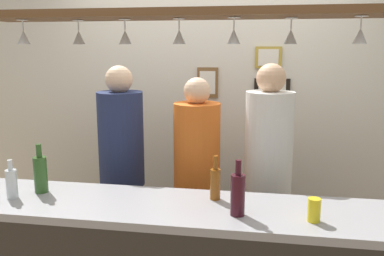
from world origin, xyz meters
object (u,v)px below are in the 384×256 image
at_px(person_middle_orange_shirt, 197,166).
at_px(person_right_white_patterned_shirt, 268,161).
at_px(bottle_soda_clear, 12,183).
at_px(drink_can, 314,210).
at_px(bottle_beer_amber_tall, 215,183).
at_px(person_left_navy_shirt, 122,156).
at_px(picture_frame_upper_small, 268,57).
at_px(picture_frame_crest, 208,82).
at_px(bottle_champagne_green, 41,173).
at_px(picture_frame_lower_pair, 272,89).
at_px(bottle_wine_dark_red, 238,194).

bearing_deg(person_middle_orange_shirt, person_right_white_patterned_shirt, 0.00).
height_order(bottle_soda_clear, drink_can, bottle_soda_clear).
distance_m(bottle_beer_amber_tall, drink_can, 0.57).
bearing_deg(drink_can, person_left_navy_shirt, 147.15).
xyz_separation_m(picture_frame_upper_small, picture_frame_crest, (-0.51, 0.00, -0.22)).
relative_size(person_left_navy_shirt, drink_can, 14.07).
bearing_deg(person_right_white_patterned_shirt, bottle_champagne_green, -153.82).
bearing_deg(drink_can, bottle_champagne_green, 173.87).
bearing_deg(picture_frame_lower_pair, bottle_wine_dark_red, -97.62).
height_order(drink_can, picture_frame_crest, picture_frame_crest).
distance_m(person_middle_orange_shirt, drink_can, 1.12).
xyz_separation_m(drink_can, picture_frame_crest, (-0.74, 1.51, 0.51)).
distance_m(person_left_navy_shirt, bottle_champagne_green, 0.73).
relative_size(person_left_navy_shirt, person_middle_orange_shirt, 1.05).
relative_size(bottle_champagne_green, picture_frame_upper_small, 1.36).
xyz_separation_m(person_left_navy_shirt, picture_frame_crest, (0.57, 0.66, 0.51)).
distance_m(bottle_wine_dark_red, picture_frame_lower_pair, 1.56).
height_order(person_middle_orange_shirt, bottle_soda_clear, person_middle_orange_shirt).
bearing_deg(drink_can, person_middle_orange_shirt, 130.83).
xyz_separation_m(bottle_beer_amber_tall, bottle_champagne_green, (-1.06, -0.05, 0.02)).
height_order(bottle_champagne_green, drink_can, bottle_champagne_green).
distance_m(drink_can, picture_frame_crest, 1.75).
height_order(person_right_white_patterned_shirt, picture_frame_lower_pair, person_right_white_patterned_shirt).
xyz_separation_m(bottle_champagne_green, drink_can, (1.58, -0.17, -0.06)).
relative_size(person_right_white_patterned_shirt, bottle_wine_dark_red, 5.80).
relative_size(bottle_soda_clear, picture_frame_crest, 0.88).
distance_m(bottle_champagne_green, picture_frame_crest, 1.64).
bearing_deg(bottle_champagne_green, picture_frame_upper_small, 44.52).
distance_m(person_right_white_patterned_shirt, bottle_beer_amber_tall, 0.69).
distance_m(bottle_beer_amber_tall, picture_frame_lower_pair, 1.39).
bearing_deg(person_right_white_patterned_shirt, bottle_wine_dark_red, -101.71).
relative_size(bottle_beer_amber_tall, bottle_soda_clear, 1.13).
height_order(person_left_navy_shirt, bottle_champagne_green, person_left_navy_shirt).
distance_m(bottle_beer_amber_tall, bottle_wine_dark_red, 0.25).
bearing_deg(bottle_soda_clear, picture_frame_lower_pair, 43.86).
bearing_deg(person_left_navy_shirt, picture_frame_lower_pair, 30.59).
height_order(drink_can, picture_frame_lower_pair, picture_frame_lower_pair).
xyz_separation_m(person_left_navy_shirt, bottle_soda_clear, (-0.39, -0.79, 0.03)).
distance_m(picture_frame_upper_small, picture_frame_crest, 0.56).
bearing_deg(bottle_wine_dark_red, bottle_champagne_green, 172.68).
xyz_separation_m(person_left_navy_shirt, picture_frame_lower_pair, (1.12, 0.66, 0.46)).
distance_m(person_right_white_patterned_shirt, bottle_wine_dark_red, 0.85).
bearing_deg(bottle_wine_dark_red, bottle_beer_amber_tall, 124.08).
xyz_separation_m(person_right_white_patterned_shirt, picture_frame_crest, (-0.52, 0.66, 0.49)).
relative_size(person_left_navy_shirt, picture_frame_crest, 6.60).
relative_size(bottle_wine_dark_red, bottle_soda_clear, 1.30).
height_order(bottle_champagne_green, picture_frame_upper_small, picture_frame_upper_small).
height_order(person_middle_orange_shirt, picture_frame_lower_pair, person_middle_orange_shirt).
bearing_deg(bottle_wine_dark_red, person_left_navy_shirt, 138.05).
bearing_deg(bottle_beer_amber_tall, bottle_champagne_green, -177.11).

